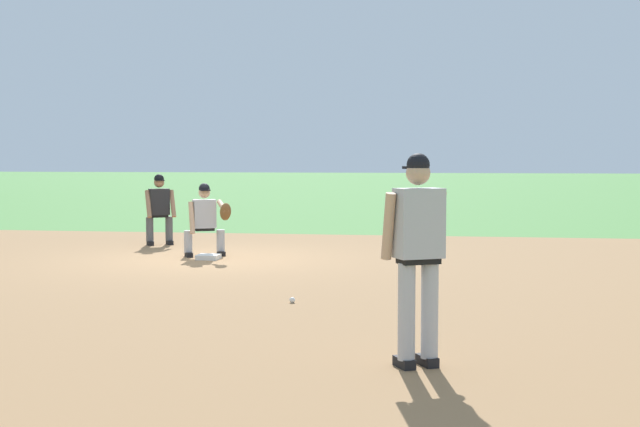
# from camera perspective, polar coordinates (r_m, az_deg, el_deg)

# --- Properties ---
(ground_plane) EXTENTS (160.00, 160.00, 0.00)m
(ground_plane) POSITION_cam_1_polar(r_m,az_deg,el_deg) (15.90, -7.15, -2.94)
(ground_plane) COLOR #518942
(infield_dirt_patch) EXTENTS (18.00, 18.00, 0.01)m
(infield_dirt_patch) POSITION_cam_1_polar(r_m,az_deg,el_deg) (11.79, -2.76, -5.22)
(infield_dirt_patch) COLOR #9E754C
(infield_dirt_patch) RESTS_ON ground
(first_base_bag) EXTENTS (0.38, 0.38, 0.09)m
(first_base_bag) POSITION_cam_1_polar(r_m,az_deg,el_deg) (15.89, -7.16, -2.78)
(first_base_bag) COLOR white
(first_base_bag) RESTS_ON ground
(baseball) EXTENTS (0.07, 0.07, 0.07)m
(baseball) POSITION_cam_1_polar(r_m,az_deg,el_deg) (11.16, -1.79, -5.56)
(baseball) COLOR white
(baseball) RESTS_ON ground
(pitcher) EXTENTS (0.83, 0.58, 1.86)m
(pitcher) POSITION_cam_1_polar(r_m,az_deg,el_deg) (7.74, 6.30, -2.09)
(pitcher) COLOR black
(pitcher) RESTS_ON ground
(first_baseman) EXTENTS (0.83, 1.01, 1.34)m
(first_baseman) POSITION_cam_1_polar(r_m,az_deg,el_deg) (16.28, -7.29, -0.20)
(first_baseman) COLOR black
(first_baseman) RESTS_ON ground
(umpire) EXTENTS (0.62, 0.68, 1.46)m
(umpire) POSITION_cam_1_polar(r_m,az_deg,el_deg) (18.57, -10.24, 0.44)
(umpire) COLOR black
(umpire) RESTS_ON ground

